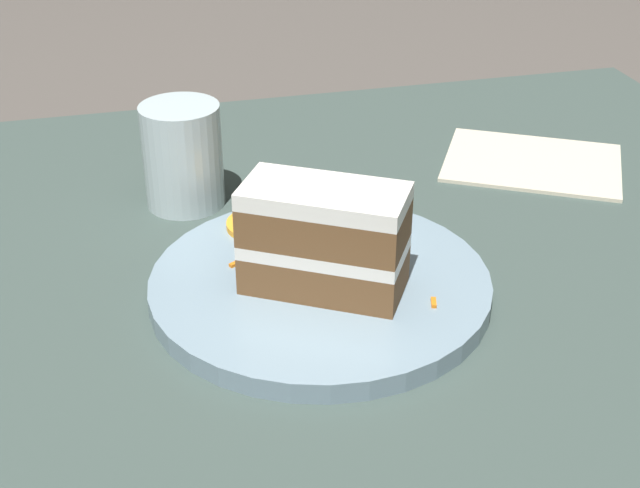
% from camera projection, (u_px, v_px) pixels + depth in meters
% --- Properties ---
extents(ground_plane, '(6.00, 6.00, 0.00)m').
position_uv_depth(ground_plane, '(294.00, 302.00, 0.80)').
color(ground_plane, '#4C4742').
rests_on(ground_plane, ground).
extents(dining_table, '(1.12, 0.86, 0.03)m').
position_uv_depth(dining_table, '(294.00, 287.00, 0.79)').
color(dining_table, '#384742').
rests_on(dining_table, ground).
extents(plate, '(0.29, 0.29, 0.02)m').
position_uv_depth(plate, '(320.00, 285.00, 0.75)').
color(plate, gray).
rests_on(plate, dining_table).
extents(cake_slice, '(0.14, 0.12, 0.09)m').
position_uv_depth(cake_slice, '(324.00, 239.00, 0.71)').
color(cake_slice, brown).
rests_on(cake_slice, plate).
extents(cream_dollop, '(0.05, 0.04, 0.05)m').
position_uv_depth(cream_dollop, '(371.00, 206.00, 0.80)').
color(cream_dollop, white).
rests_on(cream_dollop, plate).
extents(orange_garnish, '(0.06, 0.06, 0.01)m').
position_uv_depth(orange_garnish, '(260.00, 224.00, 0.82)').
color(orange_garnish, orange).
rests_on(orange_garnish, plate).
extents(carrot_shreds_scatter, '(0.15, 0.17, 0.00)m').
position_uv_depth(carrot_shreds_scatter, '(294.00, 251.00, 0.78)').
color(carrot_shreds_scatter, orange).
rests_on(carrot_shreds_scatter, plate).
extents(drinking_glass, '(0.08, 0.08, 0.10)m').
position_uv_depth(drinking_glass, '(183.00, 162.00, 0.88)').
color(drinking_glass, silver).
rests_on(drinking_glass, dining_table).
extents(menu_card, '(0.23, 0.22, 0.00)m').
position_uv_depth(menu_card, '(532.00, 163.00, 0.98)').
color(menu_card, beige).
rests_on(menu_card, dining_table).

